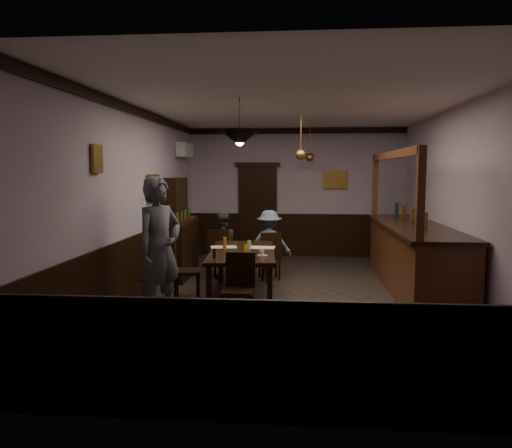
# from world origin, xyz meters

# --- Properties ---
(room) EXTENTS (5.01, 8.01, 3.01)m
(room) POSITION_xyz_m (0.00, 0.00, 1.50)
(room) COLOR #2D2621
(room) RESTS_ON ground
(dining_table) EXTENTS (1.17, 2.27, 0.75)m
(dining_table) POSITION_xyz_m (-0.81, -0.01, 0.69)
(dining_table) COLOR black
(dining_table) RESTS_ON ground
(chair_far_left) EXTENTS (0.45, 0.45, 0.94)m
(chair_far_left) POSITION_xyz_m (-1.37, 1.23, 0.51)
(chair_far_left) COLOR black
(chair_far_left) RESTS_ON ground
(chair_far_right) EXTENTS (0.47, 0.47, 0.89)m
(chair_far_right) POSITION_xyz_m (-0.44, 1.30, 0.49)
(chair_far_right) COLOR black
(chair_far_right) RESTS_ON ground
(chair_near) EXTENTS (0.42, 0.42, 0.92)m
(chair_near) POSITION_xyz_m (-0.70, -1.33, 0.50)
(chair_near) COLOR black
(chair_near) RESTS_ON ground
(chair_side) EXTENTS (0.48, 0.48, 0.97)m
(chair_side) POSITION_xyz_m (-1.72, -0.28, 0.53)
(chair_side) COLOR black
(chair_side) RESTS_ON ground
(person_standing) EXTENTS (0.77, 0.84, 1.92)m
(person_standing) POSITION_xyz_m (-1.76, -1.33, 0.96)
(person_standing) COLOR #53555E
(person_standing) RESTS_ON ground
(person_seated_left) EXTENTS (0.72, 0.65, 1.23)m
(person_seated_left) POSITION_xyz_m (-1.37, 1.50, 0.61)
(person_seated_left) COLOR #3D462A
(person_seated_left) RESTS_ON ground
(person_seated_right) EXTENTS (0.82, 0.47, 1.26)m
(person_seated_right) POSITION_xyz_m (-0.48, 1.57, 0.63)
(person_seated_right) COLOR slate
(person_seated_right) RESTS_ON ground
(newspaper_left) EXTENTS (0.47, 0.38, 0.01)m
(newspaper_left) POSITION_xyz_m (-1.15, 0.29, 0.75)
(newspaper_left) COLOR silver
(newspaper_left) RESTS_ON dining_table
(newspaper_right) EXTENTS (0.43, 0.31, 0.01)m
(newspaper_right) POSITION_xyz_m (-0.52, 0.30, 0.75)
(newspaper_right) COLOR silver
(newspaper_right) RESTS_ON dining_table
(napkin) EXTENTS (0.16, 0.16, 0.00)m
(napkin) POSITION_xyz_m (-0.82, -0.30, 0.75)
(napkin) COLOR #FFC65D
(napkin) RESTS_ON dining_table
(saucer) EXTENTS (0.15, 0.15, 0.01)m
(saucer) POSITION_xyz_m (-0.45, -0.49, 0.76)
(saucer) COLOR white
(saucer) RESTS_ON dining_table
(coffee_cup) EXTENTS (0.09, 0.09, 0.07)m
(coffee_cup) POSITION_xyz_m (-0.46, -0.49, 0.80)
(coffee_cup) COLOR white
(coffee_cup) RESTS_ON saucer
(pastry_plate) EXTENTS (0.22, 0.22, 0.01)m
(pastry_plate) POSITION_xyz_m (-0.84, -0.56, 0.76)
(pastry_plate) COLOR white
(pastry_plate) RESTS_ON dining_table
(pastry_ring_a) EXTENTS (0.13, 0.13, 0.04)m
(pastry_ring_a) POSITION_xyz_m (-0.88, -0.61, 0.79)
(pastry_ring_a) COLOR #C68C47
(pastry_ring_a) RESTS_ON pastry_plate
(pastry_ring_b) EXTENTS (0.13, 0.13, 0.04)m
(pastry_ring_b) POSITION_xyz_m (-0.74, -0.56, 0.79)
(pastry_ring_b) COLOR #C68C47
(pastry_ring_b) RESTS_ON pastry_plate
(soda_can) EXTENTS (0.07, 0.07, 0.12)m
(soda_can) POSITION_xyz_m (-0.74, -0.12, 0.81)
(soda_can) COLOR yellow
(soda_can) RESTS_ON dining_table
(beer_glass) EXTENTS (0.06, 0.06, 0.20)m
(beer_glass) POSITION_xyz_m (-1.10, 0.06, 0.85)
(beer_glass) COLOR #BF721E
(beer_glass) RESTS_ON dining_table
(water_glass) EXTENTS (0.06, 0.06, 0.15)m
(water_glass) POSITION_xyz_m (-0.71, 0.06, 0.82)
(water_glass) COLOR silver
(water_glass) RESTS_ON dining_table
(pepper_mill) EXTENTS (0.04, 0.04, 0.14)m
(pepper_mill) POSITION_xyz_m (-1.12, -0.75, 0.82)
(pepper_mill) COLOR black
(pepper_mill) RESTS_ON dining_table
(sideboard) EXTENTS (0.51, 1.42, 1.87)m
(sideboard) POSITION_xyz_m (-2.21, 1.41, 0.75)
(sideboard) COLOR black
(sideboard) RESTS_ON ground
(bar_counter) EXTENTS (0.96, 4.14, 2.32)m
(bar_counter) POSITION_xyz_m (1.99, 0.71, 0.59)
(bar_counter) COLOR #522915
(bar_counter) RESTS_ON ground
(door_back) EXTENTS (0.90, 0.06, 2.10)m
(door_back) POSITION_xyz_m (-0.90, 3.95, 1.05)
(door_back) COLOR black
(door_back) RESTS_ON ground
(ac_unit) EXTENTS (0.20, 0.85, 0.30)m
(ac_unit) POSITION_xyz_m (-2.38, 2.90, 2.45)
(ac_unit) COLOR white
(ac_unit) RESTS_ON ground
(picture_left_small) EXTENTS (0.04, 0.28, 0.36)m
(picture_left_small) POSITION_xyz_m (-2.46, -1.60, 2.15)
(picture_left_small) COLOR olive
(picture_left_small) RESTS_ON ground
(picture_left_large) EXTENTS (0.04, 0.62, 0.48)m
(picture_left_large) POSITION_xyz_m (-2.46, 0.80, 1.70)
(picture_left_large) COLOR olive
(picture_left_large) RESTS_ON ground
(picture_back) EXTENTS (0.55, 0.04, 0.42)m
(picture_back) POSITION_xyz_m (0.90, 3.96, 1.80)
(picture_back) COLOR olive
(picture_back) RESTS_ON ground
(pendant_iron) EXTENTS (0.56, 0.56, 0.66)m
(pendant_iron) POSITION_xyz_m (-0.75, -0.80, 2.45)
(pendant_iron) COLOR black
(pendant_iron) RESTS_ON ground
(pendant_brass_mid) EXTENTS (0.20, 0.20, 0.81)m
(pendant_brass_mid) POSITION_xyz_m (0.10, 1.54, 2.30)
(pendant_brass_mid) COLOR #BF8C3F
(pendant_brass_mid) RESTS_ON ground
(pendant_brass_far) EXTENTS (0.20, 0.20, 0.81)m
(pendant_brass_far) POSITION_xyz_m (0.30, 3.31, 2.30)
(pendant_brass_far) COLOR #BF8C3F
(pendant_brass_far) RESTS_ON ground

